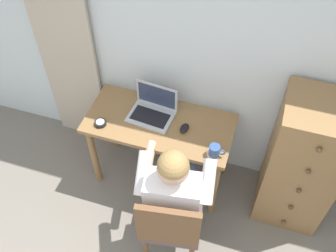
{
  "coord_description": "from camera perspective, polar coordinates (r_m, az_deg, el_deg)",
  "views": [
    {
      "loc": [
        0.42,
        -0.0,
        3.02
      ],
      "look_at": [
        -0.14,
        1.76,
        0.84
      ],
      "focal_mm": 41.95,
      "sensor_mm": 36.0,
      "label": 1
    }
  ],
  "objects": [
    {
      "name": "computer_mouse",
      "position": [
        2.97,
        2.42,
        -0.29
      ],
      "size": [
        0.07,
        0.11,
        0.03
      ],
      "primitive_type": "ellipsoid",
      "rotation": [
        0.0,
        0.0,
        -0.12
      ],
      "color": "black",
      "rests_on": "desk"
    },
    {
      "name": "chair",
      "position": [
        2.81,
        0.36,
        -13.97
      ],
      "size": [
        0.48,
        0.46,
        0.89
      ],
      "color": "brown",
      "rests_on": "ground_plane"
    },
    {
      "name": "wall_back",
      "position": [
        2.86,
        5.43,
        11.18
      ],
      "size": [
        4.8,
        0.05,
        2.5
      ],
      "primitive_type": "cube",
      "color": "silver",
      "rests_on": "ground_plane"
    },
    {
      "name": "desk_clock",
      "position": [
        3.04,
        -9.78,
        0.45
      ],
      "size": [
        0.09,
        0.09,
        0.03
      ],
      "color": "black",
      "rests_on": "desk"
    },
    {
      "name": "desk",
      "position": [
        3.12,
        -1.19,
        -0.9
      ],
      "size": [
        1.15,
        0.54,
        0.74
      ],
      "color": "olive",
      "rests_on": "ground_plane"
    },
    {
      "name": "laptop",
      "position": [
        3.05,
        -2.21,
        2.47
      ],
      "size": [
        0.36,
        0.28,
        0.24
      ],
      "color": "#B7BABF",
      "rests_on": "desk"
    },
    {
      "name": "person_seated",
      "position": [
        2.74,
        1.02,
        -8.88
      ],
      "size": [
        0.59,
        0.62,
        1.21
      ],
      "color": "#6B84AD",
      "rests_on": "ground_plane"
    },
    {
      "name": "dresser",
      "position": [
        3.11,
        18.9,
        -5.1
      ],
      "size": [
        0.51,
        0.5,
        1.22
      ],
      "color": "olive",
      "rests_on": "ground_plane"
    },
    {
      "name": "curtain_panel",
      "position": [
        3.27,
        -14.78,
        11.49
      ],
      "size": [
        0.5,
        0.03,
        2.16
      ],
      "primitive_type": "cube",
      "color": "#BCAD99",
      "rests_on": "ground_plane"
    },
    {
      "name": "coffee_mug",
      "position": [
        2.81,
        6.82,
        -3.58
      ],
      "size": [
        0.12,
        0.08,
        0.09
      ],
      "color": "#33518C",
      "rests_on": "desk"
    }
  ]
}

